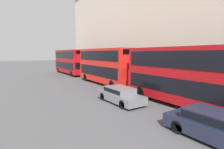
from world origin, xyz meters
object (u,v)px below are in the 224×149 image
object	(u,v)px
bus_third_in_queue	(70,61)
car_dark_sedan	(218,126)
bus_leading	(190,74)
car_hatchback	(120,94)
bus_second_in_queue	(105,65)

from	to	relation	value
bus_third_in_queue	car_dark_sedan	distance (m)	28.25
bus_third_in_queue	car_dark_sedan	size ratio (longest dim) A/B	2.31
bus_leading	car_hatchback	distance (m)	5.29
bus_leading	car_hatchback	bearing A→B (deg)	132.87
car_dark_sedan	bus_leading	bearing A→B (deg)	46.91
car_dark_sedan	car_hatchback	size ratio (longest dim) A/B	1.08
car_hatchback	bus_leading	bearing A→B (deg)	-47.13
bus_second_in_queue	bus_third_in_queue	world-z (taller)	bus_third_in_queue
bus_leading	car_dark_sedan	size ratio (longest dim) A/B	2.32
bus_leading	car_hatchback	size ratio (longest dim) A/B	2.51
bus_second_in_queue	car_dark_sedan	size ratio (longest dim) A/B	2.17
bus_leading	bus_third_in_queue	bearing A→B (deg)	90.00
bus_leading	bus_third_in_queue	xyz separation A→B (m)	(-0.00, 24.35, 0.07)
bus_third_in_queue	car_hatchback	size ratio (longest dim) A/B	2.51
car_hatchback	car_dark_sedan	bearing A→B (deg)	-90.00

